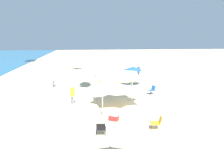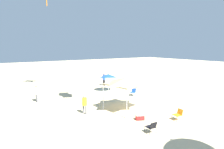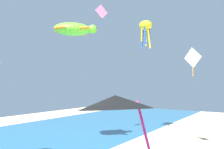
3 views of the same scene
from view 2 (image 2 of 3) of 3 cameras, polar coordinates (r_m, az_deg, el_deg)
name	(u,v)px [view 2 (image 2 of 3)]	position (r m, az deg, el deg)	size (l,w,h in m)	color
ground	(146,102)	(19.36, 10.44, -8.25)	(120.00, 120.00, 0.10)	beige
canopy_tent	(127,81)	(16.04, 4.63, -1.99)	(3.32, 3.57, 2.89)	#B7B7BC
beach_umbrella	(108,76)	(23.12, -1.18, -0.42)	(2.28, 2.25, 2.33)	silver
folding_chair_right_of_tent	(152,126)	(12.48, 12.06, -15.31)	(0.66, 0.58, 0.82)	black
folding_chair_facing_ocean	(133,91)	(21.25, 6.52, -5.20)	(0.74, 0.79, 0.82)	black
folding_chair_left_of_tent	(178,114)	(15.17, 19.67, -11.27)	(0.61, 0.69, 0.82)	black
cooler_box	(140,117)	(14.58, 8.57, -12.81)	(0.64, 0.74, 0.40)	red
person_near_umbrella	(85,103)	(15.56, -8.42, -8.59)	(0.40, 0.38, 1.58)	slate
person_kite_handler	(36,92)	(20.10, -22.15, -4.95)	(0.47, 0.42, 1.75)	slate
person_by_tent	(104,78)	(26.58, -2.45, -1.10)	(0.48, 0.43, 1.81)	black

